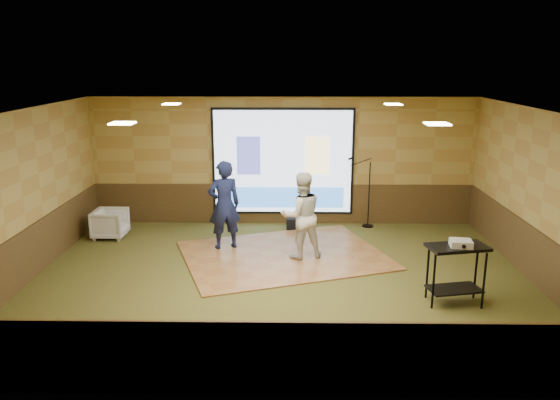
{
  "coord_description": "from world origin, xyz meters",
  "views": [
    {
      "loc": [
        0.14,
        -9.13,
        3.86
      ],
      "look_at": [
        -0.02,
        0.67,
        1.3
      ],
      "focal_mm": 35.0,
      "sensor_mm": 36.0,
      "label": 1
    }
  ],
  "objects_px": {
    "banquet_chair": "(110,224)",
    "projector_screen": "(283,163)",
    "player_right": "(301,215)",
    "dance_floor": "(284,255)",
    "projector": "(461,243)",
    "duffel_bag": "(295,223)",
    "player_left": "(224,205)",
    "av_table": "(456,263)",
    "mic_stand": "(366,206)"
  },
  "relations": [
    {
      "from": "banquet_chair",
      "to": "projector_screen",
      "type": "bearing_deg",
      "value": -72.31
    },
    {
      "from": "mic_stand",
      "to": "banquet_chair",
      "type": "height_order",
      "value": "mic_stand"
    },
    {
      "from": "projector_screen",
      "to": "player_right",
      "type": "bearing_deg",
      "value": -80.64
    },
    {
      "from": "projector_screen",
      "to": "mic_stand",
      "type": "xyz_separation_m",
      "value": [
        1.96,
        -0.22,
        -0.98
      ]
    },
    {
      "from": "av_table",
      "to": "duffel_bag",
      "type": "height_order",
      "value": "av_table"
    },
    {
      "from": "player_left",
      "to": "mic_stand",
      "type": "bearing_deg",
      "value": -173.69
    },
    {
      "from": "dance_floor",
      "to": "duffel_bag",
      "type": "relative_size",
      "value": 9.35
    },
    {
      "from": "dance_floor",
      "to": "projector",
      "type": "relative_size",
      "value": 11.72
    },
    {
      "from": "player_left",
      "to": "player_right",
      "type": "xyz_separation_m",
      "value": [
        1.57,
        -0.53,
        -0.06
      ]
    },
    {
      "from": "projector_screen",
      "to": "dance_floor",
      "type": "distance_m",
      "value": 2.67
    },
    {
      "from": "projector_screen",
      "to": "player_left",
      "type": "height_order",
      "value": "projector_screen"
    },
    {
      "from": "dance_floor",
      "to": "mic_stand",
      "type": "bearing_deg",
      "value": 46.61
    },
    {
      "from": "banquet_chair",
      "to": "dance_floor",
      "type": "bearing_deg",
      "value": -104.95
    },
    {
      "from": "player_right",
      "to": "projector",
      "type": "xyz_separation_m",
      "value": [
        2.46,
        -2.06,
        0.16
      ]
    },
    {
      "from": "duffel_bag",
      "to": "av_table",
      "type": "bearing_deg",
      "value": -57.46
    },
    {
      "from": "dance_floor",
      "to": "player_right",
      "type": "height_order",
      "value": "player_right"
    },
    {
      "from": "av_table",
      "to": "duffel_bag",
      "type": "relative_size",
      "value": 2.38
    },
    {
      "from": "player_right",
      "to": "av_table",
      "type": "height_order",
      "value": "player_right"
    },
    {
      "from": "banquet_chair",
      "to": "player_left",
      "type": "bearing_deg",
      "value": -103.82
    },
    {
      "from": "projector_screen",
      "to": "av_table",
      "type": "bearing_deg",
      "value": -57.2
    },
    {
      "from": "mic_stand",
      "to": "player_right",
      "type": "bearing_deg",
      "value": -109.64
    },
    {
      "from": "projector",
      "to": "mic_stand",
      "type": "relative_size",
      "value": 0.2
    },
    {
      "from": "projector_screen",
      "to": "duffel_bag",
      "type": "xyz_separation_m",
      "value": [
        0.3,
        -0.43,
        -1.35
      ]
    },
    {
      "from": "projector",
      "to": "mic_stand",
      "type": "distance_m",
      "value": 4.33
    },
    {
      "from": "player_right",
      "to": "mic_stand",
      "type": "relative_size",
      "value": 1.03
    },
    {
      "from": "projector_screen",
      "to": "duffel_bag",
      "type": "bearing_deg",
      "value": -54.89
    },
    {
      "from": "player_right",
      "to": "duffel_bag",
      "type": "bearing_deg",
      "value": -104.0
    },
    {
      "from": "dance_floor",
      "to": "duffel_bag",
      "type": "xyz_separation_m",
      "value": [
        0.25,
        1.81,
        0.12
      ]
    },
    {
      "from": "projector_screen",
      "to": "duffel_bag",
      "type": "distance_m",
      "value": 1.44
    },
    {
      "from": "player_left",
      "to": "player_right",
      "type": "relative_size",
      "value": 1.07
    },
    {
      "from": "projector",
      "to": "duffel_bag",
      "type": "bearing_deg",
      "value": 129.0
    },
    {
      "from": "duffel_bag",
      "to": "player_right",
      "type": "bearing_deg",
      "value": -87.38
    },
    {
      "from": "projector_screen",
      "to": "mic_stand",
      "type": "relative_size",
      "value": 2.0
    },
    {
      "from": "projector",
      "to": "mic_stand",
      "type": "bearing_deg",
      "value": 108.45
    },
    {
      "from": "dance_floor",
      "to": "projector",
      "type": "height_order",
      "value": "projector"
    },
    {
      "from": "banquet_chair",
      "to": "projector",
      "type": "bearing_deg",
      "value": -115.31
    },
    {
      "from": "player_left",
      "to": "banquet_chair",
      "type": "xyz_separation_m",
      "value": [
        -2.61,
        0.69,
        -0.63
      ]
    },
    {
      "from": "player_left",
      "to": "banquet_chair",
      "type": "relative_size",
      "value": 2.61
    },
    {
      "from": "av_table",
      "to": "duffel_bag",
      "type": "bearing_deg",
      "value": 122.54
    },
    {
      "from": "av_table",
      "to": "mic_stand",
      "type": "relative_size",
      "value": 0.59
    },
    {
      "from": "projector_screen",
      "to": "player_left",
      "type": "relative_size",
      "value": 1.81
    },
    {
      "from": "dance_floor",
      "to": "player_right",
      "type": "xyz_separation_m",
      "value": [
        0.34,
        -0.13,
        0.87
      ]
    },
    {
      "from": "mic_stand",
      "to": "banquet_chair",
      "type": "distance_m",
      "value": 5.82
    },
    {
      "from": "av_table",
      "to": "banquet_chair",
      "type": "height_order",
      "value": "av_table"
    },
    {
      "from": "av_table",
      "to": "mic_stand",
      "type": "bearing_deg",
      "value": 101.72
    },
    {
      "from": "player_right",
      "to": "banquet_chair",
      "type": "relative_size",
      "value": 2.44
    },
    {
      "from": "mic_stand",
      "to": "duffel_bag",
      "type": "xyz_separation_m",
      "value": [
        -1.65,
        -0.21,
        -0.37
      ]
    },
    {
      "from": "av_table",
      "to": "mic_stand",
      "type": "xyz_separation_m",
      "value": [
        -0.86,
        4.15,
        -0.2
      ]
    },
    {
      "from": "duffel_bag",
      "to": "mic_stand",
      "type": "bearing_deg",
      "value": 7.21
    },
    {
      "from": "player_right",
      "to": "projector",
      "type": "distance_m",
      "value": 3.21
    }
  ]
}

